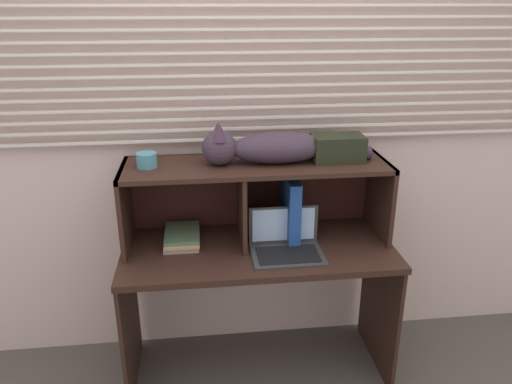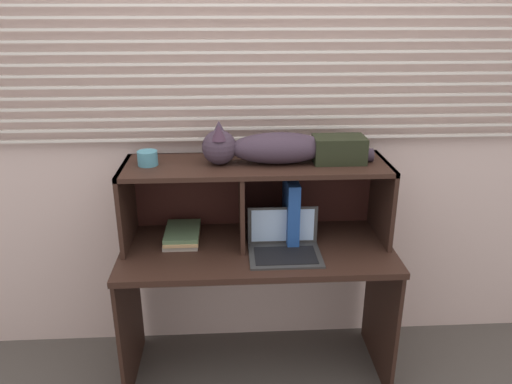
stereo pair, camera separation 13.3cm
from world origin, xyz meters
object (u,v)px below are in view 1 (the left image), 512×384
object	(u,v)px
laptop	(286,244)
binder_upright	(290,207)
book_stack	(182,237)
storage_box	(338,148)
small_basket	(147,160)
cat	(266,147)

from	to	relation	value
laptop	binder_upright	distance (m)	0.20
laptop	book_stack	size ratio (longest dim) A/B	1.33
binder_upright	storage_box	size ratio (longest dim) A/B	1.31
small_basket	storage_box	world-z (taller)	storage_box
book_stack	storage_box	distance (m)	0.85
laptop	cat	bearing A→B (deg)	115.84
book_stack	small_basket	bearing A→B (deg)	179.33
book_stack	cat	bearing A→B (deg)	0.22
book_stack	storage_box	xyz separation A→B (m)	(0.74, 0.00, 0.42)
laptop	book_stack	distance (m)	0.50
laptop	binder_upright	world-z (taller)	binder_upright
storage_box	cat	bearing A→B (deg)	180.00
cat	laptop	world-z (taller)	cat
laptop	small_basket	world-z (taller)	small_basket
storage_box	book_stack	bearing A→B (deg)	-179.88
laptop	binder_upright	bearing A→B (deg)	73.65
cat	laptop	xyz separation A→B (m)	(0.07, -0.15, -0.42)
book_stack	small_basket	distance (m)	0.41
book_stack	binder_upright	bearing A→B (deg)	0.17
cat	binder_upright	world-z (taller)	cat
small_basket	binder_upright	bearing A→B (deg)	0.00
cat	small_basket	bearing A→B (deg)	-180.00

